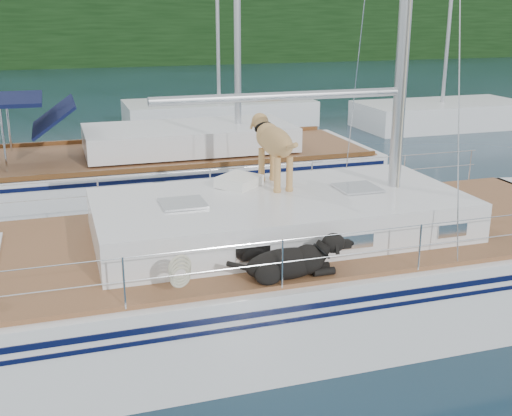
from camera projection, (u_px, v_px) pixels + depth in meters
name	position (u px, v px, depth m)	size (l,w,h in m)	color
ground	(228.00, 319.00, 9.36)	(120.00, 120.00, 0.00)	black
tree_line	(75.00, 27.00, 49.44)	(90.00, 3.00, 6.00)	black
shore_bank	(77.00, 58.00, 51.24)	(92.00, 1.00, 1.20)	#595147
main_sailboat	(234.00, 276.00, 9.19)	(12.00, 3.80, 14.01)	white
neighbor_sailboat	(145.00, 175.00, 14.99)	(11.00, 3.50, 13.30)	white
bg_boat_center	(219.00, 113.00, 24.95)	(7.20, 3.00, 11.65)	white
bg_boat_east	(441.00, 115.00, 24.52)	(6.40, 3.00, 11.65)	white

